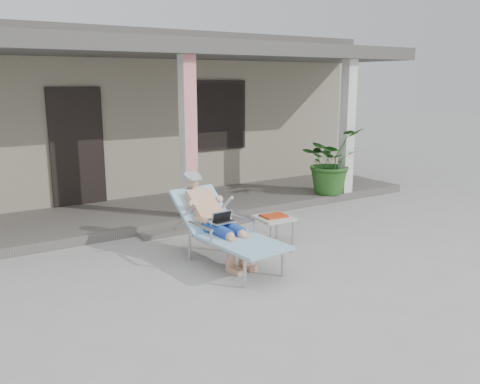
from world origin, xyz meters
TOP-DOWN VIEW (x-y plane):
  - ground at (0.00, 0.00)m, footprint 60.00×60.00m
  - house at (0.00, 6.50)m, footprint 10.40×5.40m
  - porch_deck at (0.00, 3.00)m, footprint 10.00×2.00m
  - porch_overhang at (0.00, 2.95)m, footprint 10.00×2.30m
  - porch_step at (0.00, 1.85)m, footprint 2.00×0.30m
  - lounger at (-0.46, 0.36)m, footprint 0.87×1.90m
  - side_table at (0.58, 0.57)m, footprint 0.53×0.53m
  - potted_palm at (3.17, 2.25)m, footprint 1.37×1.25m

SIDE VIEW (x-z plane):
  - ground at x=0.00m, z-range 0.00..0.00m
  - porch_step at x=0.00m, z-range 0.00..0.07m
  - porch_deck at x=0.00m, z-range 0.00..0.15m
  - side_table at x=0.58m, z-range 0.15..0.60m
  - lounger at x=-0.46m, z-range 0.14..1.35m
  - potted_palm at x=3.17m, z-range 0.15..1.44m
  - house at x=0.00m, z-range 0.02..3.32m
  - porch_overhang at x=0.00m, z-range 1.36..4.21m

